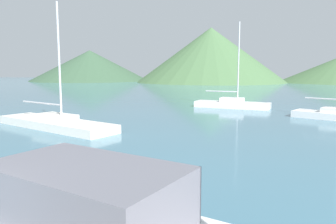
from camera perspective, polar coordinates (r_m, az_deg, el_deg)
name	(u,v)px	position (r m, az deg, el deg)	size (l,w,h in m)	color
sailboat_inner	(55,122)	(20.08, -19.08, -1.71)	(8.70, 5.32, 7.03)	white
sailboat_middle	(232,104)	(29.39, 11.07, 1.45)	(6.71, 3.11, 7.40)	white
sailboat_outer	(335,114)	(24.95, 27.03, -0.31)	(5.52, 4.02, 7.51)	white
hill_west	(90,66)	(101.45, -13.43, 7.87)	(34.88, 34.88, 9.00)	#38563D
hill_central	(211,55)	(89.13, 7.45, 9.82)	(39.42, 39.42, 14.36)	#476B42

